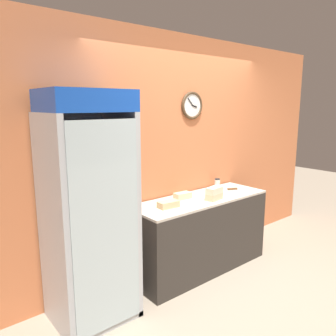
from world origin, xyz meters
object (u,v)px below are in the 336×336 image
Objects in this scene: sandwich_flat_right at (168,204)px; condiment_jar at (217,183)px; sandwich_stack_middle at (214,190)px; sandwich_flat_left at (183,196)px; chefs_knife at (237,189)px; beverage_cooler at (86,200)px; sandwich_stack_bottom at (214,197)px.

condiment_jar is (1.04, 0.26, 0.02)m from sandwich_flat_right.
condiment_jar is (0.46, 0.37, -0.05)m from sandwich_stack_middle.
sandwich_flat_left is at bearing 134.83° from sandwich_stack_middle.
chefs_knife is at bearing 12.87° from sandwich_stack_middle.
sandwich_flat_left is 0.36m from sandwich_flat_right.
sandwich_flat_left is at bearing 3.42° from beverage_cooler.
sandwich_flat_left is at bearing -170.75° from condiment_jar.
beverage_cooler is 9.23× the size of sandwich_stack_middle.
beverage_cooler reaches higher than chefs_knife.
sandwich_stack_bottom is 1.00× the size of sandwich_stack_middle.
sandwich_stack_bottom is 0.57m from chefs_knife.
sandwich_flat_left is at bearing 171.13° from chefs_knife.
sandwich_flat_right is 1.13m from chefs_knife.
beverage_cooler is at bearing 172.93° from sandwich_stack_middle.
condiment_jar is at bearing 9.25° from sandwich_flat_left.
sandwich_stack_middle is 0.68× the size of chefs_knife.
chefs_knife is 2.85× the size of condiment_jar.
beverage_cooler is 2.02m from chefs_knife.
chefs_knife is at bearing -1.53° from beverage_cooler.
sandwich_stack_middle is at bearing -167.13° from chefs_knife.
sandwich_stack_middle reaches higher than chefs_knife.
sandwich_stack_bottom is at bearing -141.19° from condiment_jar.
sandwich_flat_left is 0.82m from chefs_knife.
sandwich_flat_left reaches higher than chefs_knife.
condiment_jar reaches higher than sandwich_flat_left.
sandwich_stack_bottom is at bearing -45.17° from sandwich_flat_left.
condiment_jar reaches higher than sandwich_flat_right.
sandwich_flat_left reaches higher than sandwich_flat_right.
chefs_knife is at bearing -8.87° from sandwich_flat_left.
beverage_cooler is 9.01× the size of sandwich_flat_right.
sandwich_stack_bottom is 1.09× the size of sandwich_flat_left.
chefs_knife is at bearing 0.88° from sandwich_flat_right.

